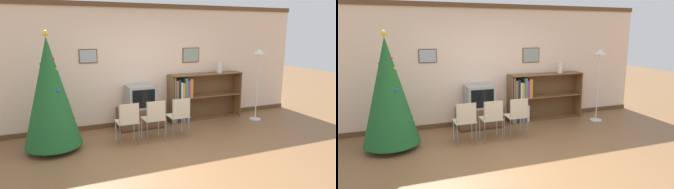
{
  "view_description": "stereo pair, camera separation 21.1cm",
  "coord_description": "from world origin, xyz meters",
  "views": [
    {
      "loc": [
        -2.02,
        -4.07,
        2.11
      ],
      "look_at": [
        0.18,
        1.29,
        0.88
      ],
      "focal_mm": 32.0,
      "sensor_mm": 36.0,
      "label": 1
    },
    {
      "loc": [
        -1.83,
        -4.14,
        2.11
      ],
      "look_at": [
        0.18,
        1.29,
        0.88
      ],
      "focal_mm": 32.0,
      "sensor_mm": 36.0,
      "label": 2
    }
  ],
  "objects": [
    {
      "name": "vase",
      "position": [
        1.88,
        2.14,
        1.26
      ],
      "size": [
        0.12,
        0.12,
        0.27
      ],
      "color": "silver",
      "rests_on": "bookshelf"
    },
    {
      "name": "ground_plane",
      "position": [
        0.0,
        0.0,
        0.0
      ],
      "size": [
        24.0,
        24.0,
        0.0
      ],
      "primitive_type": "plane",
      "color": "brown"
    },
    {
      "name": "folding_chair_center",
      "position": [
        -0.15,
        1.17,
        0.47
      ],
      "size": [
        0.4,
        0.4,
        0.82
      ],
      "color": "beige",
      "rests_on": "ground_plane"
    },
    {
      "name": "folding_chair_right",
      "position": [
        0.37,
        1.17,
        0.47
      ],
      "size": [
        0.4,
        0.4,
        0.82
      ],
      "color": "beige",
      "rests_on": "ground_plane"
    },
    {
      "name": "tv_console",
      "position": [
        -0.15,
        2.07,
        0.23
      ],
      "size": [
        1.0,
        0.51,
        0.46
      ],
      "color": "#4C311E",
      "rests_on": "ground_plane"
    },
    {
      "name": "wall_back",
      "position": [
        0.0,
        2.39,
        1.35
      ],
      "size": [
        8.16,
        0.11,
        2.7
      ],
      "color": "beige",
      "rests_on": "ground_plane"
    },
    {
      "name": "bookshelf",
      "position": [
        1.15,
        2.16,
        0.54
      ],
      "size": [
        1.85,
        0.36,
        1.12
      ],
      "color": "brown",
      "rests_on": "ground_plane"
    },
    {
      "name": "folding_chair_left",
      "position": [
        -0.68,
        1.17,
        0.47
      ],
      "size": [
        0.4,
        0.4,
        0.82
      ],
      "color": "beige",
      "rests_on": "ground_plane"
    },
    {
      "name": "television",
      "position": [
        -0.15,
        2.07,
        0.71
      ],
      "size": [
        0.61,
        0.49,
        0.5
      ],
      "color": "#9E9E99",
      "rests_on": "tv_console"
    },
    {
      "name": "standing_lamp",
      "position": [
        2.6,
        1.61,
        1.31
      ],
      "size": [
        0.28,
        0.28,
        1.71
      ],
      "color": "silver",
      "rests_on": "ground_plane"
    },
    {
      "name": "christmas_tree",
      "position": [
        -1.98,
        1.43,
        1.06
      ],
      "size": [
        0.99,
        0.99,
        2.13
      ],
      "color": "maroon",
      "rests_on": "ground_plane"
    }
  ]
}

